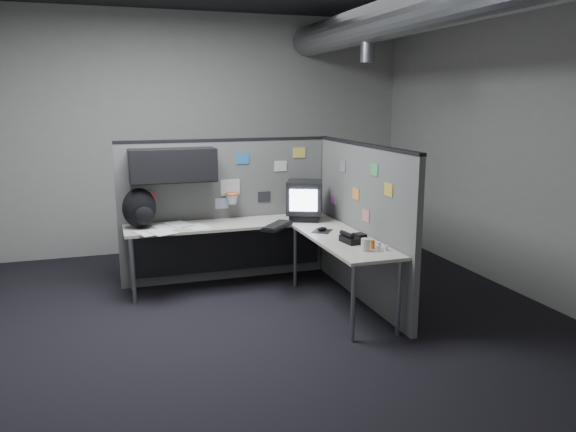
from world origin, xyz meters
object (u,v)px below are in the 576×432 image
object	(u,v)px
desk	(260,237)
keyboard	(277,226)
monitor	(304,200)
phone	(353,238)
backpack	(140,209)

from	to	relation	value
desk	keyboard	bearing A→B (deg)	-32.21
monitor	phone	world-z (taller)	monitor
keyboard	phone	xyz separation A→B (m)	(0.51, -0.82, 0.02)
keyboard	phone	distance (m)	0.96
desk	keyboard	distance (m)	0.23
keyboard	backpack	size ratio (longest dim) A/B	1.11
monitor	backpack	xyz separation A→B (m)	(-1.79, 0.13, -0.02)
backpack	monitor	bearing A→B (deg)	-0.08
monitor	phone	xyz separation A→B (m)	(0.09, -1.12, -0.19)
desk	monitor	xyz separation A→B (m)	(0.57, 0.20, 0.34)
keyboard	backpack	xyz separation A→B (m)	(-1.37, 0.43, 0.19)
monitor	backpack	size ratio (longest dim) A/B	1.19
backpack	desk	bearing A→B (deg)	-11.12
keyboard	backpack	distance (m)	1.45
phone	backpack	xyz separation A→B (m)	(-1.88, 1.24, 0.17)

